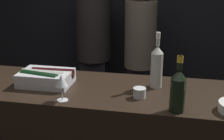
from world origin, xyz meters
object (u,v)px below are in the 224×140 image
(wine_glass, at_px, (62,81))
(champagne_bottle, at_px, (178,89))
(ice_bin_with_bottles, at_px, (46,77))
(candle_votive, at_px, (140,93))
(person_in_hoodie, at_px, (94,45))
(white_wine_bottle, at_px, (157,65))
(person_blond_tee, at_px, (140,50))

(wine_glass, height_order, champagne_bottle, champagne_bottle)
(ice_bin_with_bottles, bearing_deg, champagne_bottle, -15.31)
(candle_votive, height_order, person_in_hoodie, person_in_hoodie)
(ice_bin_with_bottles, relative_size, white_wine_bottle, 0.94)
(candle_votive, relative_size, person_in_hoodie, 0.05)
(wine_glass, bearing_deg, white_wine_bottle, 32.11)
(person_in_hoodie, bearing_deg, person_blond_tee, -64.59)
(white_wine_bottle, relative_size, champagne_bottle, 1.16)
(person_in_hoodie, distance_m, person_blond_tee, 0.58)
(wine_glass, bearing_deg, ice_bin_with_bottles, 131.31)
(champagne_bottle, bearing_deg, white_wine_bottle, 111.84)
(candle_votive, bearing_deg, person_in_hoodie, 113.49)
(wine_glass, relative_size, person_in_hoodie, 0.10)
(wine_glass, relative_size, person_blond_tee, 0.10)
(person_in_hoodie, bearing_deg, candle_votive, -112.32)
(candle_votive, distance_m, white_wine_bottle, 0.24)
(candle_votive, height_order, white_wine_bottle, white_wine_bottle)
(ice_bin_with_bottles, relative_size, person_in_hoodie, 0.21)
(candle_votive, relative_size, white_wine_bottle, 0.21)
(wine_glass, xyz_separation_m, person_blond_tee, (0.28, 1.58, -0.21))
(ice_bin_with_bottles, xyz_separation_m, champagne_bottle, (0.86, -0.24, 0.08))
(person_in_hoodie, xyz_separation_m, person_blond_tee, (0.55, -0.19, 0.02))
(ice_bin_with_bottles, height_order, white_wine_bottle, white_wine_bottle)
(ice_bin_with_bottles, distance_m, champagne_bottle, 0.90)
(ice_bin_with_bottles, height_order, candle_votive, ice_bin_with_bottles)
(champagne_bottle, distance_m, person_blond_tee, 1.65)
(candle_votive, bearing_deg, champagne_bottle, -32.94)
(champagne_bottle, height_order, person_in_hoodie, person_in_hoodie)
(candle_votive, bearing_deg, wine_glass, -163.16)
(person_in_hoodie, relative_size, person_blond_tee, 1.00)
(ice_bin_with_bottles, bearing_deg, wine_glass, -48.69)
(ice_bin_with_bottles, xyz_separation_m, white_wine_bottle, (0.73, 0.10, 0.09))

